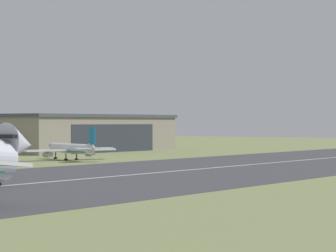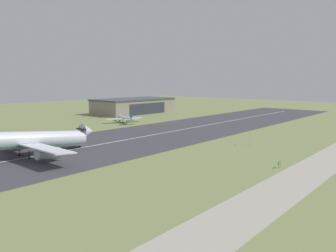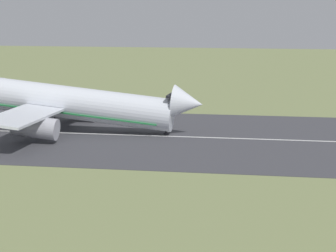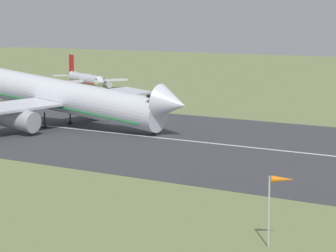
{
  "view_description": "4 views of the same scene",
  "coord_description": "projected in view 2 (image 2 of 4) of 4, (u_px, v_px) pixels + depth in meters",
  "views": [
    {
      "loc": [
        -93.2,
        25.13,
        8.68
      ],
      "look_at": [
        -10.19,
        85.73,
        8.17
      ],
      "focal_mm": 85.0,
      "sensor_mm": 36.0,
      "label": 1
    },
    {
      "loc": [
        -87.46,
        5.44,
        24.49
      ],
      "look_at": [
        1.21,
        82.46,
        8.1
      ],
      "focal_mm": 35.0,
      "sensor_mm": 36.0,
      "label": 2
    },
    {
      "loc": [
        5.78,
        -22.27,
        22.24
      ],
      "look_at": [
        -15.86,
        90.43,
        4.33
      ],
      "focal_mm": 85.0,
      "sensor_mm": 36.0,
      "label": 3
    },
    {
      "loc": [
        55.17,
        3.54,
        19.39
      ],
      "look_at": [
        -2.58,
        87.34,
        5.3
      ],
      "focal_mm": 85.0,
      "sensor_mm": 36.0,
      "label": 4
    }
  ],
  "objects": [
    {
      "name": "ground_plane",
      "position": [
        238.0,
        161.0,
        99.79
      ],
      "size": [
        625.47,
        625.47,
        0.0
      ],
      "primitive_type": "plane",
      "color": "#7A8451"
    },
    {
      "name": "runway_strip",
      "position": [
        122.0,
        140.0,
        134.34
      ],
      "size": [
        385.47,
        54.86,
        0.06
      ],
      "primitive_type": "cube",
      "color": "#3D3D42",
      "rests_on": "ground_plane"
    },
    {
      "name": "runway_centreline",
      "position": [
        122.0,
        140.0,
        134.33
      ],
      "size": [
        346.93,
        0.7,
        0.01
      ],
      "primitive_type": "cube",
      "color": "silver",
      "rests_on": "runway_strip"
    },
    {
      "name": "taxiway_road",
      "position": [
        306.0,
        174.0,
        86.61
      ],
      "size": [
        289.11,
        11.53,
        0.05
      ],
      "primitive_type": "cube",
      "color": "#A8A393",
      "rests_on": "ground_plane"
    },
    {
      "name": "hangar_building",
      "position": [
        134.0,
        106.0,
        248.4
      ],
      "size": [
        61.44,
        30.83,
        10.96
      ],
      "color": "gray",
      "rests_on": "ground_plane"
    },
    {
      "name": "airplane_landing",
      "position": [
        21.0,
        141.0,
        103.59
      ],
      "size": [
        57.03,
        47.81,
        17.9
      ],
      "color": "silver",
      "rests_on": "ground_plane"
    },
    {
      "name": "airplane_parked_centre",
      "position": [
        125.0,
        118.0,
        190.85
      ],
      "size": [
        21.79,
        23.56,
        7.58
      ],
      "color": "silver",
      "rests_on": "ground_plane"
    },
    {
      "name": "windsock_pole",
      "position": [
        250.0,
        131.0,
        124.5
      ],
      "size": [
        2.03,
        1.35,
        6.19
      ],
      "color": "#B7B7BC",
      "rests_on": "ground_plane"
    },
    {
      "name": "runway_sign",
      "position": [
        279.0,
        163.0,
        92.07
      ],
      "size": [
        1.72,
        0.13,
        1.74
      ],
      "color": "#4C4C51",
      "rests_on": "ground_plane"
    }
  ]
}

